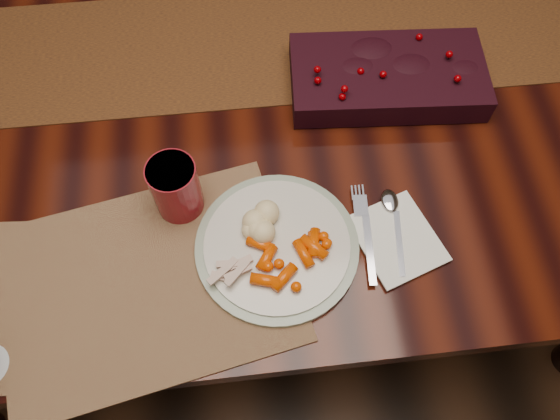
{
  "coord_description": "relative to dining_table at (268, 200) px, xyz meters",
  "views": [
    {
      "loc": [
        -0.04,
        -0.66,
        1.6
      ],
      "look_at": [
        0.0,
        -0.25,
        0.8
      ],
      "focal_mm": 35.0,
      "sensor_mm": 36.0,
      "label": 1
    }
  ],
  "objects": [
    {
      "name": "floor",
      "position": [
        0.0,
        0.0,
        -0.38
      ],
      "size": [
        5.0,
        5.0,
        0.0
      ],
      "primitive_type": "plane",
      "color": "black",
      "rests_on": "ground"
    },
    {
      "name": "baby_carrots",
      "position": [
        0.01,
        -0.34,
        0.4
      ],
      "size": [
        0.15,
        0.14,
        0.02
      ],
      "primitive_type": null,
      "rotation": [
        0.0,
        0.0,
        0.37
      ],
      "color": "#D34000",
      "rests_on": "dinner_plate"
    },
    {
      "name": "mashed_potatoes",
      "position": [
        -0.03,
        -0.26,
        0.41
      ],
      "size": [
        0.08,
        0.07,
        0.04
      ],
      "primitive_type": null,
      "rotation": [
        0.0,
        0.0,
        -0.1
      ],
      "color": "#F4EBAC",
      "rests_on": "dinner_plate"
    },
    {
      "name": "turkey_shreds",
      "position": [
        -0.09,
        -0.34,
        0.4
      ],
      "size": [
        0.09,
        0.08,
        0.02
      ],
      "primitive_type": null,
      "rotation": [
        0.0,
        0.0,
        0.17
      ],
      "color": "#B49E8D",
      "rests_on": "dinner_plate"
    },
    {
      "name": "fork",
      "position": [
        0.15,
        -0.3,
        0.39
      ],
      "size": [
        0.04,
        0.17,
        0.0
      ],
      "primitive_type": null,
      "rotation": [
        0.0,
        0.0,
        -0.09
      ],
      "color": "#B9B9C1",
      "rests_on": "napkin"
    },
    {
      "name": "placemat_main",
      "position": [
        -0.23,
        -0.33,
        0.38
      ],
      "size": [
        0.53,
        0.43,
        0.0
      ],
      "primitive_type": "cube",
      "rotation": [
        0.0,
        0.0,
        0.19
      ],
      "color": "brown",
      "rests_on": "dining_table"
    },
    {
      "name": "spoon",
      "position": [
        0.2,
        -0.29,
        0.39
      ],
      "size": [
        0.05,
        0.15,
        0.0
      ],
      "primitive_type": null,
      "rotation": [
        0.0,
        0.0,
        -0.12
      ],
      "color": "silver",
      "rests_on": "napkin"
    },
    {
      "name": "dining_table",
      "position": [
        0.0,
        0.0,
        0.0
      ],
      "size": [
        1.8,
        1.0,
        0.75
      ],
      "primitive_type": "cube",
      "color": "black",
      "rests_on": "floor"
    },
    {
      "name": "table_runner",
      "position": [
        0.05,
        0.17,
        0.38
      ],
      "size": [
        1.59,
        0.34,
        0.0
      ],
      "primitive_type": "cube",
      "rotation": [
        0.0,
        0.0,
        -0.01
      ],
      "color": "black",
      "rests_on": "dining_table"
    },
    {
      "name": "napkin",
      "position": [
        0.2,
        -0.3,
        0.38
      ],
      "size": [
        0.17,
        0.18,
        0.01
      ],
      "primitive_type": "cube",
      "rotation": [
        0.0,
        0.0,
        0.33
      ],
      "color": "white",
      "rests_on": "placemat_main"
    },
    {
      "name": "centerpiece",
      "position": [
        0.24,
        0.03,
        0.42
      ],
      "size": [
        0.39,
        0.22,
        0.07
      ],
      "primitive_type": null,
      "rotation": [
        0.0,
        0.0,
        -0.07
      ],
      "color": "black",
      "rests_on": "table_runner"
    },
    {
      "name": "dinner_plate",
      "position": [
        -0.01,
        -0.3,
        0.39
      ],
      "size": [
        0.33,
        0.33,
        0.02
      ],
      "primitive_type": "cylinder",
      "rotation": [
        0.0,
        0.0,
        -0.24
      ],
      "color": "beige",
      "rests_on": "placemat_main"
    },
    {
      "name": "red_cup",
      "position": [
        -0.17,
        -0.19,
        0.44
      ],
      "size": [
        0.1,
        0.1,
        0.11
      ],
      "primitive_type": "cylinder",
      "rotation": [
        0.0,
        0.0,
        -0.26
      ],
      "color": "maroon",
      "rests_on": "placemat_main"
    }
  ]
}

